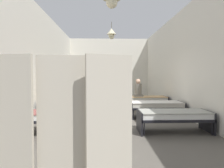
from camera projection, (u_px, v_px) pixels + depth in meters
ground_plane at (113, 119)px, 7.36m from camera, size 5.88×13.82×0.10m
room_shell at (111, 64)px, 8.49m from camera, size 5.68×13.42×4.04m
bed_left_row_0 at (55, 117)px, 5.39m from camera, size 1.90×0.84×0.57m
bed_right_row_0 at (174, 116)px, 5.49m from camera, size 1.90×0.84×0.57m
bed_left_row_1 at (68, 106)px, 7.29m from camera, size 1.90×0.84×0.57m
bed_right_row_1 at (156, 105)px, 7.39m from camera, size 1.90×0.84×0.57m
bed_left_row_2 at (76, 100)px, 9.18m from camera, size 1.90×0.84×0.57m
bed_right_row_2 at (146, 99)px, 9.29m from camera, size 1.90×0.84×0.57m
nurse_near_aisle at (117, 127)px, 3.91m from camera, size 0.52×0.52×1.49m
patient_seated_primary at (138, 90)px, 9.30m from camera, size 0.44×0.44×0.80m
patient_seated_secondary at (68, 100)px, 5.36m from camera, size 0.44×0.44×0.80m
potted_plant at (105, 87)px, 10.76m from camera, size 0.51×0.51×1.47m
privacy_screen at (61, 154)px, 1.75m from camera, size 1.25×0.18×1.70m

